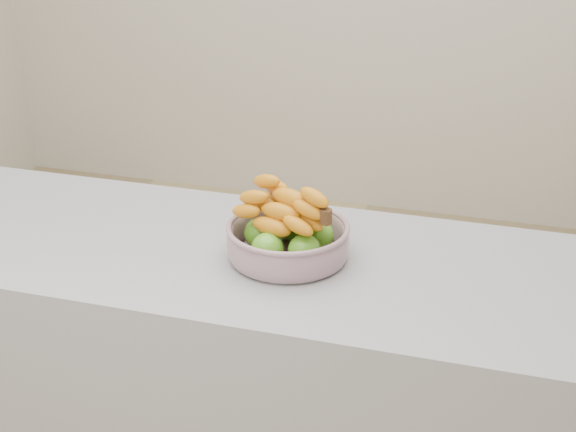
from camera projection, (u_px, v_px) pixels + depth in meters
The scene contains 2 objects.
counter at pixel (190, 403), 2.01m from camera, with size 2.00×0.60×0.90m, color #94959C.
fruit_bowl at pixel (288, 236), 1.74m from camera, with size 0.27×0.27×0.16m.
Camera 1 is at (0.70, -1.85, 1.72)m, focal length 50.00 mm.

